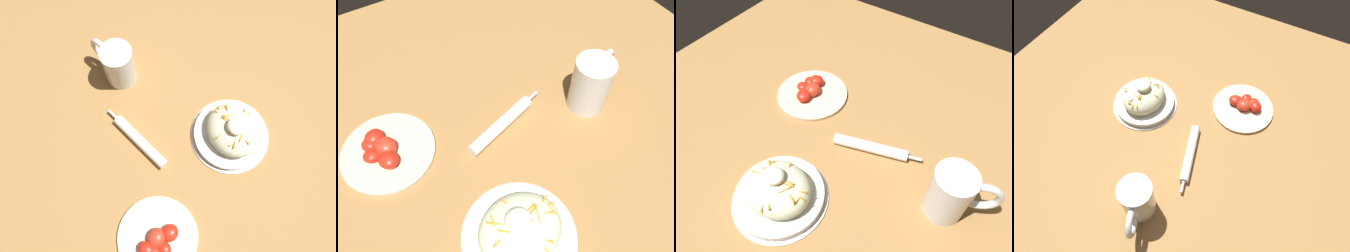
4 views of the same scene
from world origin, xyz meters
TOP-DOWN VIEW (x-y plane):
  - ground_plane at (0.00, 0.00)m, footprint 1.43×1.43m
  - salad_plate at (-0.06, -0.14)m, footprint 0.22×0.22m
  - beer_mug at (0.26, 0.05)m, footprint 0.15×0.09m
  - napkin_roll at (0.05, 0.10)m, footprint 0.22×0.08m
  - tomato_plate at (-0.21, 0.17)m, footprint 0.21×0.21m

SIDE VIEW (x-z plane):
  - ground_plane at x=0.00m, z-range 0.00..0.00m
  - tomato_plate at x=-0.21m, z-range -0.01..0.03m
  - napkin_roll at x=0.05m, z-range 0.00..0.03m
  - salad_plate at x=-0.06m, z-range -0.02..0.09m
  - beer_mug at x=0.26m, z-range -0.01..0.13m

